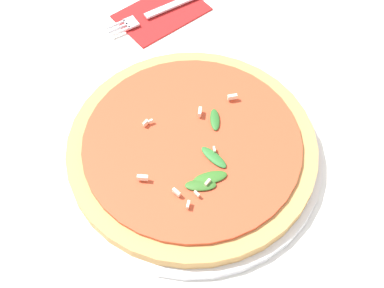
% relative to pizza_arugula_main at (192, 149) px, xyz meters
% --- Properties ---
extents(ground_plane, '(6.00, 6.00, 0.00)m').
position_rel_pizza_arugula_main_xyz_m(ground_plane, '(0.01, 0.02, -0.02)').
color(ground_plane, silver).
extents(pizza_arugula_main, '(0.36, 0.36, 0.05)m').
position_rel_pizza_arugula_main_xyz_m(pizza_arugula_main, '(0.00, 0.00, 0.00)').
color(pizza_arugula_main, white).
rests_on(pizza_arugula_main, ground_plane).
extents(napkin, '(0.16, 0.12, 0.01)m').
position_rel_pizza_arugula_main_xyz_m(napkin, '(-0.10, -0.28, -0.01)').
color(napkin, '#B21E1E').
rests_on(napkin, ground_plane).
extents(fork, '(0.19, 0.02, 0.00)m').
position_rel_pizza_arugula_main_xyz_m(fork, '(-0.10, -0.28, -0.01)').
color(fork, silver).
rests_on(fork, ground_plane).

